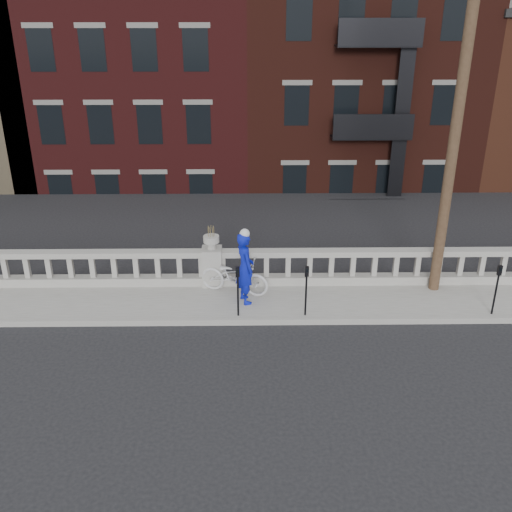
% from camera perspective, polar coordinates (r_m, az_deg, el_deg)
% --- Properties ---
extents(ground, '(120.00, 120.00, 0.00)m').
position_cam_1_polar(ground, '(12.95, -5.32, -11.24)').
color(ground, black).
rests_on(ground, ground).
extents(sidewalk, '(32.00, 2.20, 0.15)m').
position_cam_1_polar(sidewalk, '(15.46, -4.54, -4.63)').
color(sidewalk, gray).
rests_on(sidewalk, ground).
extents(balustrade, '(28.00, 0.34, 1.03)m').
position_cam_1_polar(balustrade, '(16.05, -4.40, -1.24)').
color(balustrade, gray).
rests_on(balustrade, sidewalk).
extents(planter_pedestal, '(0.55, 0.55, 1.76)m').
position_cam_1_polar(planter_pedestal, '(15.97, -4.42, -0.62)').
color(planter_pedestal, gray).
rests_on(planter_pedestal, sidewalk).
extents(lower_level, '(80.00, 44.00, 20.80)m').
position_cam_1_polar(lower_level, '(33.96, -1.62, 15.65)').
color(lower_level, '#605E59').
rests_on(lower_level, ground).
extents(utility_pole, '(1.60, 0.28, 10.00)m').
position_cam_1_polar(utility_pole, '(15.24, 19.68, 14.26)').
color(utility_pole, '#422D1E').
rests_on(utility_pole, sidewalk).
extents(parking_meter_b, '(0.10, 0.09, 1.36)m').
position_cam_1_polar(parking_meter_b, '(14.25, -1.83, -2.99)').
color(parking_meter_b, black).
rests_on(parking_meter_b, sidewalk).
extents(parking_meter_c, '(0.10, 0.09, 1.36)m').
position_cam_1_polar(parking_meter_c, '(14.31, 5.05, -2.94)').
color(parking_meter_c, black).
rests_on(parking_meter_c, sidewalk).
extents(parking_meter_d, '(0.10, 0.09, 1.36)m').
position_cam_1_polar(parking_meter_d, '(15.55, 22.97, -2.61)').
color(parking_meter_d, black).
rests_on(parking_meter_d, sidewalk).
extents(bicycle, '(2.05, 1.25, 1.02)m').
position_cam_1_polar(bicycle, '(15.54, -2.18, -1.99)').
color(bicycle, silver).
rests_on(bicycle, sidewalk).
extents(cyclist, '(0.68, 0.83, 1.96)m').
position_cam_1_polar(cyclist, '(14.88, -1.11, -1.20)').
color(cyclist, '#0B16AD').
rests_on(cyclist, sidewalk).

